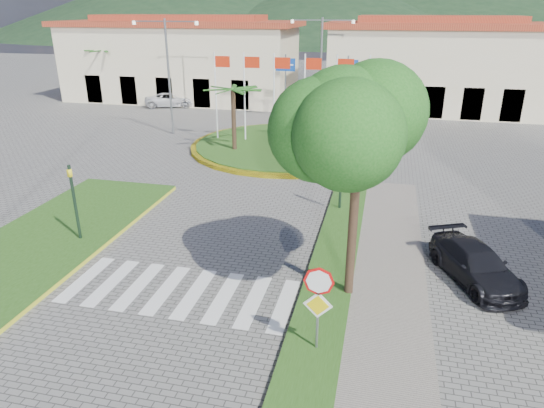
% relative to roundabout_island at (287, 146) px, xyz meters
% --- Properties ---
extents(ground, '(160.00, 160.00, 0.00)m').
position_rel_roundabout_island_xyz_m(ground, '(-0.00, -22.00, -0.17)').
color(ground, slate).
rests_on(ground, ground).
extents(sidewalk_right, '(4.00, 28.00, 0.15)m').
position_rel_roundabout_island_xyz_m(sidewalk_right, '(6.00, -20.00, -0.10)').
color(sidewalk_right, gray).
rests_on(sidewalk_right, ground).
extents(verge_right, '(1.60, 28.00, 0.18)m').
position_rel_roundabout_island_xyz_m(verge_right, '(4.80, -20.00, -0.08)').
color(verge_right, '#274E16').
rests_on(verge_right, ground).
extents(median_left, '(5.00, 14.00, 0.18)m').
position_rel_roundabout_island_xyz_m(median_left, '(-6.50, -16.00, -0.08)').
color(median_left, '#274E16').
rests_on(median_left, ground).
extents(crosswalk, '(8.00, 3.00, 0.01)m').
position_rel_roundabout_island_xyz_m(crosswalk, '(-0.00, -18.00, -0.17)').
color(crosswalk, silver).
rests_on(crosswalk, ground).
extents(roundabout_island, '(12.70, 12.70, 6.00)m').
position_rel_roundabout_island_xyz_m(roundabout_island, '(0.00, 0.00, 0.00)').
color(roundabout_island, yellow).
rests_on(roundabout_island, ground).
extents(stop_sign, '(0.80, 0.11, 2.65)m').
position_rel_roundabout_island_xyz_m(stop_sign, '(4.90, -20.04, 1.62)').
color(stop_sign, slate).
rests_on(stop_sign, ground).
extents(deciduous_tree, '(3.60, 3.60, 6.80)m').
position_rel_roundabout_island_xyz_m(deciduous_tree, '(5.50, -17.00, 5.00)').
color(deciduous_tree, black).
rests_on(deciduous_tree, ground).
extents(traffic_light_left, '(0.15, 0.18, 3.20)m').
position_rel_roundabout_island_xyz_m(traffic_light_left, '(-5.20, -15.50, 1.77)').
color(traffic_light_left, black).
rests_on(traffic_light_left, ground).
extents(traffic_light_right, '(0.15, 0.18, 3.20)m').
position_rel_roundabout_island_xyz_m(traffic_light_right, '(4.50, -10.00, 1.77)').
color(traffic_light_right, black).
rests_on(traffic_light_right, ground).
extents(traffic_light_far, '(0.18, 0.15, 3.20)m').
position_rel_roundabout_island_xyz_m(traffic_light_far, '(8.00, 4.00, 1.77)').
color(traffic_light_far, black).
rests_on(traffic_light_far, ground).
extents(direction_sign_west, '(1.60, 0.14, 5.20)m').
position_rel_roundabout_island_xyz_m(direction_sign_west, '(-2.00, 8.97, 3.36)').
color(direction_sign_west, slate).
rests_on(direction_sign_west, ground).
extents(direction_sign_east, '(1.60, 0.14, 5.20)m').
position_rel_roundabout_island_xyz_m(direction_sign_east, '(3.00, 8.97, 3.36)').
color(direction_sign_east, slate).
rests_on(direction_sign_east, ground).
extents(street_lamp_centre, '(4.80, 0.16, 8.00)m').
position_rel_roundabout_island_xyz_m(street_lamp_centre, '(1.00, 8.00, 4.32)').
color(street_lamp_centre, slate).
rests_on(street_lamp_centre, ground).
extents(street_lamp_west, '(4.80, 0.16, 8.00)m').
position_rel_roundabout_island_xyz_m(street_lamp_west, '(-9.00, 2.00, 4.32)').
color(street_lamp_west, slate).
rests_on(street_lamp_west, ground).
extents(building_left, '(23.32, 9.54, 8.05)m').
position_rel_roundabout_island_xyz_m(building_left, '(-14.00, 16.00, 3.73)').
color(building_left, beige).
rests_on(building_left, ground).
extents(building_right, '(19.08, 9.54, 8.05)m').
position_rel_roundabout_island_xyz_m(building_right, '(10.00, 16.00, 3.73)').
color(building_right, beige).
rests_on(building_right, ground).
extents(hill_near_back, '(110.00, 110.00, 16.00)m').
position_rel_roundabout_island_xyz_m(hill_near_back, '(-10.00, 108.00, 7.83)').
color(hill_near_back, black).
rests_on(hill_near_back, ground).
extents(white_van, '(5.27, 3.65, 1.34)m').
position_rel_roundabout_island_xyz_m(white_van, '(-13.50, 11.81, 0.50)').
color(white_van, silver).
rests_on(white_van, ground).
extents(car_dark_a, '(3.54, 1.66, 1.17)m').
position_rel_roundabout_island_xyz_m(car_dark_a, '(0.44, 14.24, 0.41)').
color(car_dark_a, black).
rests_on(car_dark_a, ground).
extents(car_dark_b, '(3.70, 1.36, 1.21)m').
position_rel_roundabout_island_xyz_m(car_dark_b, '(6.48, 10.18, 0.43)').
color(car_dark_b, black).
rests_on(car_dark_b, ground).
extents(car_side_right, '(3.24, 4.49, 1.21)m').
position_rel_roundabout_island_xyz_m(car_side_right, '(9.58, -15.00, 0.43)').
color(car_side_right, black).
rests_on(car_side_right, ground).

